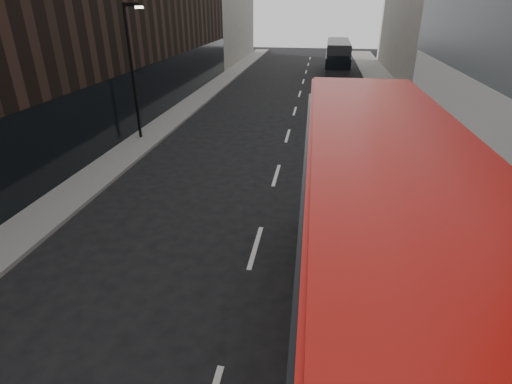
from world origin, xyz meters
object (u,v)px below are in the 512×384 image
at_px(car_a, 344,126).
at_px(street_lamp, 133,64).
at_px(grey_bus, 338,56).
at_px(car_c, 357,94).
at_px(red_bus, 379,262).
at_px(car_b, 329,108).

bearing_deg(car_a, street_lamp, -163.97).
relative_size(grey_bus, car_c, 2.25).
bearing_deg(grey_bus, car_c, -84.31).
bearing_deg(grey_bus, car_a, -89.61).
bearing_deg(street_lamp, car_a, 9.93).
bearing_deg(grey_bus, street_lamp, -113.72).
bearing_deg(car_c, grey_bus, 98.69).
bearing_deg(car_a, grey_bus, 95.79).
relative_size(red_bus, car_a, 2.92).
bearing_deg(car_c, car_b, -110.04).
relative_size(street_lamp, grey_bus, 0.67).
height_order(car_b, car_c, car_c).
xyz_separation_m(street_lamp, grey_bus, (11.55, 25.45, -2.37)).
relative_size(car_a, car_c, 0.94).
bearing_deg(car_b, red_bus, -92.36).
xyz_separation_m(grey_bus, car_b, (-0.93, -18.84, -1.19)).
xyz_separation_m(red_bus, car_b, (-0.63, 20.99, -2.24)).
distance_m(red_bus, car_c, 26.02).
distance_m(red_bus, car_a, 16.52).
xyz_separation_m(grey_bus, car_c, (1.22, -13.95, -1.13)).
xyz_separation_m(street_lamp, red_bus, (11.25, -14.38, -1.32)).
relative_size(street_lamp, car_c, 1.50).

